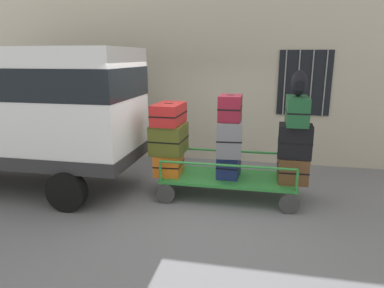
# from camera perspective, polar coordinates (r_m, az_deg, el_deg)

# --- Properties ---
(ground_plane) EXTENTS (40.00, 40.00, 0.00)m
(ground_plane) POSITION_cam_1_polar(r_m,az_deg,el_deg) (6.59, 0.93, -8.92)
(ground_plane) COLOR slate
(building_wall) EXTENTS (12.00, 0.38, 5.00)m
(building_wall) POSITION_cam_1_polar(r_m,az_deg,el_deg) (8.70, 4.40, 13.62)
(building_wall) COLOR #BCB29E
(building_wall) RESTS_ON ground
(van) EXTENTS (4.97, 1.96, 2.76)m
(van) POSITION_cam_1_polar(r_m,az_deg,el_deg) (7.64, -27.62, 5.93)
(van) COLOR white
(van) RESTS_ON ground
(luggage_cart) EXTENTS (2.54, 1.13, 0.40)m
(luggage_cart) POSITION_cam_1_polar(r_m,az_deg,el_deg) (6.56, 6.07, -5.92)
(luggage_cart) COLOR #2D8438
(luggage_cart) RESTS_ON ground
(cart_railing) EXTENTS (2.43, 0.99, 0.39)m
(cart_railing) POSITION_cam_1_polar(r_m,az_deg,el_deg) (6.44, 6.16, -2.65)
(cart_railing) COLOR #2D8438
(cart_railing) RESTS_ON luggage_cart
(suitcase_left_bottom) EXTENTS (0.53, 0.66, 0.41)m
(suitcase_left_bottom) POSITION_cam_1_polar(r_m,az_deg,el_deg) (6.65, -3.85, -3.20)
(suitcase_left_bottom) COLOR orange
(suitcase_left_bottom) RESTS_ON luggage_cart
(suitcase_left_middle) EXTENTS (0.64, 0.74, 0.56)m
(suitcase_left_middle) POSITION_cam_1_polar(r_m,az_deg,el_deg) (6.54, -3.87, 0.90)
(suitcase_left_middle) COLOR #4C5119
(suitcase_left_middle) RESTS_ON suitcase_left_bottom
(suitcase_left_top) EXTENTS (0.53, 0.87, 0.39)m
(suitcase_left_top) POSITION_cam_1_polar(r_m,az_deg,el_deg) (6.48, -3.87, 5.04)
(suitcase_left_top) COLOR #B21E1E
(suitcase_left_top) RESTS_ON suitcase_left_middle
(suitcase_midleft_bottom) EXTENTS (0.43, 0.59, 0.45)m
(suitcase_midleft_bottom) POSITION_cam_1_polar(r_m,az_deg,el_deg) (6.51, 6.16, -3.45)
(suitcase_midleft_bottom) COLOR navy
(suitcase_midleft_bottom) RESTS_ON luggage_cart
(suitcase_midleft_middle) EXTENTS (0.50, 0.77, 0.63)m
(suitcase_midleft_middle) POSITION_cam_1_polar(r_m,az_deg,el_deg) (6.30, 6.24, 1.08)
(suitcase_midleft_middle) COLOR slate
(suitcase_midleft_middle) RESTS_ON suitcase_midleft_bottom
(suitcase_midleft_top) EXTENTS (0.40, 0.57, 0.46)m
(suitcase_midleft_top) POSITION_cam_1_polar(r_m,az_deg,el_deg) (6.19, 6.37, 5.99)
(suitcase_midleft_top) COLOR maroon
(suitcase_midleft_top) RESTS_ON suitcase_midleft_middle
(suitcase_center_bottom) EXTENTS (0.53, 0.64, 0.47)m
(suitcase_center_bottom) POSITION_cam_1_polar(r_m,az_deg,el_deg) (6.50, 16.35, -3.88)
(suitcase_center_bottom) COLOR brown
(suitcase_center_bottom) RESTS_ON luggage_cart
(suitcase_center_middle) EXTENTS (0.61, 0.52, 0.58)m
(suitcase_center_middle) POSITION_cam_1_polar(r_m,az_deg,el_deg) (6.31, 16.72, 0.52)
(suitcase_center_middle) COLOR black
(suitcase_center_middle) RESTS_ON suitcase_center_bottom
(suitcase_center_top) EXTENTS (0.38, 0.80, 0.49)m
(suitcase_center_top) POSITION_cam_1_polar(r_m,az_deg,el_deg) (6.23, 17.06, 5.33)
(suitcase_center_top) COLOR #194C28
(suitcase_center_top) RESTS_ON suitcase_center_middle
(backpack) EXTENTS (0.27, 0.22, 0.44)m
(backpack) POSITION_cam_1_polar(r_m,az_deg,el_deg) (6.19, 17.36, 9.59)
(backpack) COLOR black
(backpack) RESTS_ON suitcase_center_top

